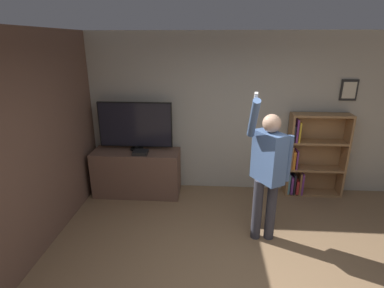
{
  "coord_description": "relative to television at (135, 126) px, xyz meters",
  "views": [
    {
      "loc": [
        -0.43,
        -2.35,
        2.55
      ],
      "look_at": [
        -0.69,
        1.67,
        1.15
      ],
      "focal_mm": 28.0,
      "sensor_mm": 36.0,
      "label": 1
    }
  ],
  "objects": [
    {
      "name": "wall_back",
      "position": [
        1.69,
        0.29,
        0.14
      ],
      "size": [
        7.01,
        0.09,
        2.7
      ],
      "color": "#B2AD9E",
      "rests_on": "ground_plane"
    },
    {
      "name": "wall_side_brick",
      "position": [
        -0.85,
        -1.05,
        0.14
      ],
      "size": [
        0.06,
        4.23,
        2.7
      ],
      "color": "brown",
      "rests_on": "ground_plane"
    },
    {
      "name": "tv_ledge",
      "position": [
        0.0,
        -0.08,
        -0.82
      ],
      "size": [
        1.46,
        0.54,
        0.78
      ],
      "color": "brown",
      "rests_on": "ground_plane"
    },
    {
      "name": "television",
      "position": [
        0.0,
        0.0,
        0.0
      ],
      "size": [
        1.23,
        0.22,
        0.82
      ],
      "color": "black",
      "rests_on": "tv_ledge"
    },
    {
      "name": "game_console",
      "position": [
        0.11,
        -0.2,
        -0.4
      ],
      "size": [
        0.24,
        0.21,
        0.06
      ],
      "color": "black",
      "rests_on": "tv_ledge"
    },
    {
      "name": "bookshelf",
      "position": [
        2.94,
        0.12,
        -0.55
      ],
      "size": [
        0.96,
        0.28,
        1.43
      ],
      "color": "#997047",
      "rests_on": "ground_plane"
    },
    {
      "name": "person",
      "position": [
        1.98,
        -1.22,
        -0.16
      ],
      "size": [
        0.56,
        0.56,
        2.02
      ],
      "rotation": [
        0.0,
        0.0,
        -1.02
      ],
      "color": "#383842",
      "rests_on": "ground_plane"
    }
  ]
}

